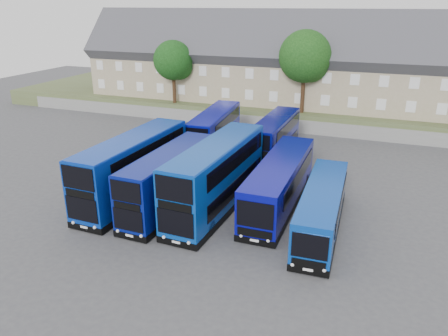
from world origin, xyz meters
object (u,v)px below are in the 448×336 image
Objects in this scene: dd_front_left at (134,169)px; coach_east_a at (280,184)px; dd_front_mid at (169,181)px; tree_west at (175,62)px; tree_mid at (306,58)px.

dd_front_left is 10.80m from coach_east_a.
dd_front_left is at bearing 171.55° from dd_front_mid.
dd_front_left is at bearing -70.73° from tree_west.
dd_front_left is 25.40m from tree_mid.
dd_front_mid is 26.52m from tree_west.
dd_front_left reaches higher than coach_east_a.
tree_mid is (-2.47, 20.80, 6.40)m from coach_east_a.
tree_mid is at bearing 1.79° from tree_west.
tree_mid is at bearing 73.04° from dd_front_left.
coach_east_a is 27.97m from tree_west.
dd_front_left is 1.29× the size of tree_mid.
dd_front_left is 1.13× the size of dd_front_mid.
coach_east_a is 21.91m from tree_mid.
tree_mid is at bearing 80.30° from dd_front_mid.
dd_front_left is at bearing -166.39° from coach_east_a.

